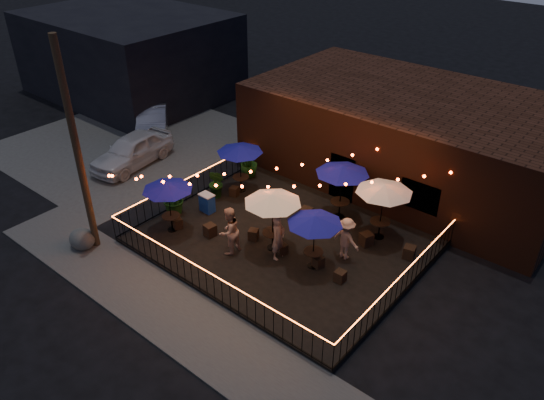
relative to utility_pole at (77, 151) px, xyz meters
The scene contains 39 objects.
ground 7.21m from the utility_pole, 25.71° to the left, with size 110.00×110.00×0.00m, color black.
patio 8.11m from the utility_pole, 40.43° to the left, with size 10.00×8.00×0.15m, color black.
sidewalk 6.74m from the utility_pole, ahead, with size 18.00×2.50×0.05m, color #494743.
parking_lot 10.15m from the utility_pole, 135.00° to the left, with size 11.00×12.00×0.02m, color #494743.
brick_building 14.27m from the utility_pole, 63.05° to the left, with size 14.00×8.00×4.00m.
background_building 17.19m from the utility_pole, 137.37° to the left, with size 12.00×9.00×5.00m, color black.
utility_pole is the anchor object (origin of this frame).
fence_front 6.38m from the utility_pole, ahead, with size 10.00×0.04×1.04m.
fence_left 5.70m from the utility_pole, 85.03° to the left, with size 0.04×8.00×1.04m.
fence_right 11.85m from the utility_pole, 23.86° to the left, with size 0.04×8.00×1.04m.
festoon_lights 6.32m from the utility_pole, 44.40° to the left, with size 10.02×8.72×1.32m.
cafe_table_0 3.45m from the utility_pole, 56.39° to the left, with size 2.48×2.48×2.15m.
cafe_table_1 6.87m from the utility_pole, 76.02° to the left, with size 2.35×2.35×2.20m.
cafe_table_2 6.95m from the utility_pole, 36.54° to the left, with size 2.78×2.78×2.33m.
cafe_table_3 9.76m from the utility_pole, 50.36° to the left, with size 2.83×2.83×2.36m.
cafe_table_4 8.50m from the utility_pole, 29.49° to the left, with size 2.53×2.53×2.14m.
cafe_table_5 10.95m from the utility_pole, 41.47° to the left, with size 2.27×2.27×2.35m.
bistro_chair_0 4.79m from the utility_pole, 57.92° to the left, with size 0.35×0.35×0.41m, color black.
bistro_chair_1 5.64m from the utility_pole, 45.61° to the left, with size 0.40×0.40×0.48m, color black.
bistro_chair_2 7.13m from the utility_pole, 74.09° to the left, with size 0.35×0.35×0.41m, color black.
bistro_chair_3 7.71m from the utility_pole, 62.90° to the left, with size 0.38×0.38×0.44m, color black.
bistro_chair_4 7.01m from the utility_pole, 41.62° to the left, with size 0.35×0.35×0.42m, color black.
bistro_chair_5 7.99m from the utility_pole, 34.03° to the left, with size 0.34×0.34×0.40m, color black.
bistro_chair_6 8.98m from the utility_pole, 50.74° to the left, with size 0.43×0.43×0.51m, color black.
bistro_chair_7 9.72m from the utility_pole, 45.63° to the left, with size 0.35×0.35×0.42m, color black.
bistro_chair_8 9.22m from the utility_pole, 29.56° to the left, with size 0.34×0.34×0.40m, color black.
bistro_chair_9 10.00m from the utility_pole, 25.50° to the left, with size 0.35×0.35×0.41m, color black.
bistro_chair_10 10.86m from the utility_pole, 38.77° to the left, with size 0.42×0.42×0.50m, color black.
bistro_chair_11 12.27m from the utility_pole, 34.96° to the left, with size 0.40×0.40×0.48m, color black.
patron_a 7.60m from the utility_pole, 32.02° to the left, with size 0.63×0.41×1.72m, color beige.
patron_b 5.94m from the utility_pole, 32.85° to the left, with size 0.91×0.71×1.88m, color #D7B08F.
patron_c 9.88m from the utility_pole, 34.00° to the left, with size 1.06×0.61×1.65m, color #D6A38F.
potted_shrub_a 4.64m from the utility_pole, 76.36° to the left, with size 1.23×1.07×1.37m, color #12350E.
potted_shrub_b 6.31m from the utility_pole, 77.16° to the left, with size 0.75×0.61×1.37m, color #153910.
potted_shrub_c 8.31m from the utility_pole, 82.72° to the left, with size 0.83×0.83×1.49m, color #0E3C0C.
cooler 5.73m from the utility_pole, 68.32° to the left, with size 0.63×0.46×0.81m.
boulder 3.65m from the utility_pole, 125.94° to the right, with size 0.97×0.83×0.76m, color #4A4B46.
car_white 7.42m from the utility_pole, 130.17° to the left, with size 1.81×4.51×1.54m, color silver.
car_silver 10.95m from the utility_pole, 128.57° to the left, with size 1.55×4.46×1.47m, color #A9A8B1.
Camera 1 is at (10.22, -10.96, 12.04)m, focal length 35.00 mm.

